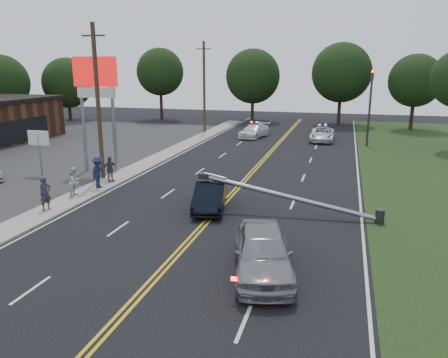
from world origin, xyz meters
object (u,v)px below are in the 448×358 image
(small_sign, at_px, (39,142))
(emergency_a, at_px, (322,134))
(bystander_a, at_px, (45,194))
(bystander_c, at_px, (98,172))
(traffic_signal, at_px, (370,101))
(bystander_b, at_px, (75,181))
(utility_pole_mid, at_px, (98,103))
(waiting_sedan, at_px, (263,252))
(emergency_b, at_px, (254,131))
(utility_pole_far, at_px, (204,87))
(pylon_sign, at_px, (96,87))
(crashed_sedan, at_px, (210,195))
(bystander_d, at_px, (110,169))
(fallen_streetlight, at_px, (298,199))

(small_sign, relative_size, emergency_a, 0.62)
(bystander_a, relative_size, bystander_c, 0.89)
(traffic_signal, bearing_deg, bystander_b, -127.28)
(traffic_signal, bearing_deg, utility_pole_mid, -134.20)
(waiting_sedan, height_order, emergency_b, waiting_sedan)
(waiting_sedan, height_order, bystander_c, bystander_c)
(utility_pole_far, bearing_deg, pylon_sign, -93.72)
(waiting_sedan, height_order, bystander_a, bystander_a)
(crashed_sedan, bearing_deg, small_sign, 151.73)
(small_sign, xyz_separation_m, bystander_c, (5.88, -2.27, -1.24))
(traffic_signal, xyz_separation_m, bystander_c, (-16.42, -20.27, -3.11))
(emergency_a, height_order, bystander_b, bystander_b)
(crashed_sedan, bearing_deg, bystander_d, 145.60)
(emergency_a, bearing_deg, emergency_b, 175.07)
(utility_pole_far, height_order, crashed_sedan, utility_pole_far)
(waiting_sedan, relative_size, bystander_b, 3.03)
(utility_pole_mid, bearing_deg, bystander_a, -83.97)
(utility_pole_far, bearing_deg, bystander_c, -87.46)
(emergency_b, bearing_deg, crashed_sedan, -71.39)
(traffic_signal, xyz_separation_m, bystander_d, (-16.50, -18.77, -3.26))
(bystander_a, bearing_deg, bystander_b, 22.35)
(traffic_signal, height_order, emergency_a, traffic_signal)
(small_sign, height_order, crashed_sedan, small_sign)
(emergency_a, bearing_deg, bystander_d, -121.60)
(bystander_a, bearing_deg, bystander_c, 16.47)
(utility_pole_far, xyz_separation_m, bystander_d, (1.00, -22.77, -4.13))
(fallen_streetlight, relative_size, bystander_b, 5.60)
(bystander_d, bearing_deg, waiting_sedan, -99.53)
(traffic_signal, bearing_deg, utility_pole_far, 167.11)
(waiting_sedan, distance_m, bystander_d, 15.47)
(traffic_signal, relative_size, fallen_streetlight, 0.75)
(pylon_sign, bearing_deg, emergency_b, 67.90)
(utility_pole_mid, xyz_separation_m, utility_pole_far, (0.00, 22.00, 0.00))
(emergency_b, bearing_deg, traffic_signal, 1.16)
(fallen_streetlight, height_order, emergency_b, fallen_streetlight)
(traffic_signal, xyz_separation_m, utility_pole_mid, (-17.50, -18.00, 0.88))
(pylon_sign, bearing_deg, bystander_c, -60.90)
(bystander_a, bearing_deg, fallen_streetlight, -56.51)
(small_sign, distance_m, bystander_c, 6.42)
(utility_pole_far, bearing_deg, emergency_a, -9.65)
(utility_pole_far, relative_size, bystander_d, 6.03)
(bystander_a, bearing_deg, pylon_sign, 33.94)
(waiting_sedan, xyz_separation_m, bystander_d, (-11.84, 9.95, 0.09))
(bystander_c, height_order, bystander_d, bystander_c)
(bystander_a, xyz_separation_m, bystander_c, (0.36, 4.53, 0.10))
(utility_pole_far, xyz_separation_m, waiting_sedan, (12.85, -32.72, -4.22))
(bystander_a, bearing_deg, bystander_d, 18.33)
(traffic_signal, distance_m, bystander_d, 25.20)
(small_sign, relative_size, bystander_b, 1.86)
(waiting_sedan, bearing_deg, bystander_b, 137.61)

